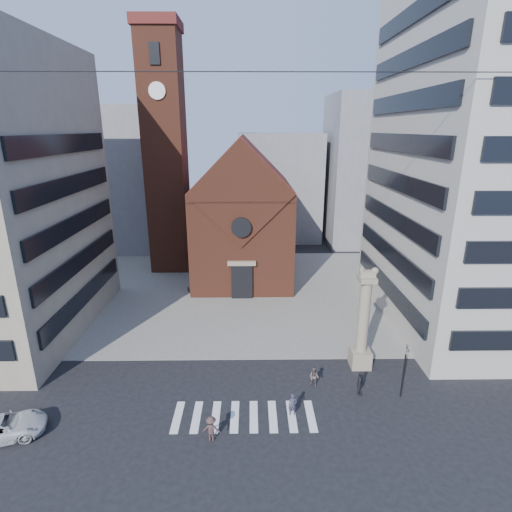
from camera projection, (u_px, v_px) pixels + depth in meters
The scene contains 24 objects.
ground at pixel (238, 389), 30.09m from camera, with size 120.00×120.00×0.00m, color black.
piazza at pixel (242, 291), 48.17m from camera, with size 46.00×30.00×0.05m, color gray.
zebra_crossing at pixel (244, 416), 27.24m from camera, with size 10.20×3.20×0.01m, color white, non-canonical shape.
church at pixel (243, 216), 51.49m from camera, with size 12.00×16.65×18.00m.
campanile at pixel (166, 153), 51.81m from camera, with size 5.50×5.50×31.20m.
building_right at pixel (498, 160), 36.92m from camera, with size 18.00×22.00×32.00m, color #A6A297.
bg_block_left at pixel (121, 179), 64.57m from camera, with size 16.00×14.00×22.00m, color gray.
bg_block_mid at pixel (279, 186), 70.26m from camera, with size 14.00×12.00×18.00m, color gray.
bg_block_right at pixel (376, 171), 66.68m from camera, with size 16.00×14.00×24.00m, color gray.
lion_column at pixel (363, 328), 32.01m from camera, with size 1.63×1.60×8.68m.
traffic_light at pixel (404, 369), 28.58m from camera, with size 0.13×0.16×4.30m.
white_car at pixel (1, 428), 25.17m from camera, with size 2.40×5.22×1.45m, color silver.
pedestrian_0 at pixel (293, 405), 27.18m from camera, with size 0.59×0.39×1.62m, color #322F42.
pedestrian_1 at pixel (314, 377), 30.22m from camera, with size 0.76×0.59×1.56m, color #60514D.
pedestrian_2 at pixel (360, 383), 29.21m from camera, with size 1.12×0.46×1.91m, color #24242B.
pedestrian_3 at pixel (211, 429), 24.91m from camera, with size 1.12×0.65×1.74m, color #442F2D.
scooter_0 at pixel (189, 290), 47.20m from camera, with size 0.64×1.83×0.96m, color black.
scooter_1 at pixel (203, 289), 47.20m from camera, with size 0.50×1.77×1.06m, color black.
scooter_2 at pixel (217, 290), 47.24m from camera, with size 0.64×1.83×0.96m, color black.
scooter_3 at pixel (231, 289), 47.24m from camera, with size 0.50×1.77×1.06m, color black.
scooter_4 at pixel (245, 290), 47.28m from camera, with size 0.64×1.83×0.96m, color black.
scooter_5 at pixel (259, 289), 47.28m from camera, with size 0.50×1.77×1.06m, color black.
scooter_6 at pixel (273, 289), 47.32m from camera, with size 0.64×1.83×0.96m, color black.
scooter_7 at pixel (287, 289), 47.32m from camera, with size 0.50×1.77×1.06m, color black.
Camera 1 is at (1.07, -25.59, 18.78)m, focal length 28.00 mm.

